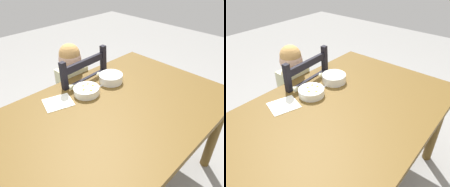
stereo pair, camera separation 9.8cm
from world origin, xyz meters
The scene contains 8 objects.
ground_plane centered at (0.00, 0.00, 0.00)m, with size 8.00×8.00×0.00m, color gray.
dining_table centered at (0.00, 0.00, 0.63)m, with size 1.47×0.98×0.72m.
dining_chair centered at (0.10, 0.54, 0.44)m, with size 0.45×0.45×0.92m.
child_figure centered at (0.09, 0.53, 0.63)m, with size 0.32×0.31×0.95m.
bowl_of_peas centered at (0.21, 0.24, 0.75)m, with size 0.17×0.17×0.06m.
bowl_of_carrots centered at (-0.02, 0.24, 0.75)m, with size 0.17×0.17×0.05m.
spoon centered at (0.06, 0.25, 0.72)m, with size 0.14×0.03×0.01m.
paper_napkin centered at (-0.21, 0.29, 0.72)m, with size 0.17×0.15×0.00m, color white.
Camera 1 is at (-0.76, -0.72, 1.51)m, focal length 35.12 mm.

